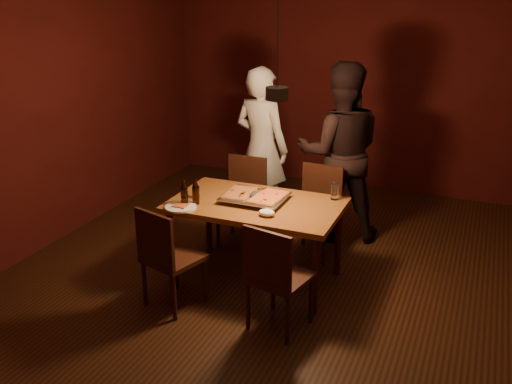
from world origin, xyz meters
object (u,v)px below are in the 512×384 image
at_px(beer_bottle_a, 184,192).
at_px(diner_white, 262,148).
at_px(chair_far_left, 244,192).
at_px(pizza_tray, 255,198).
at_px(pendant_lamp, 277,92).
at_px(diner_dark, 340,153).
at_px(chair_near_right, 274,270).
at_px(plate_slice, 181,207).
at_px(chair_far_right, 318,202).
at_px(dining_table, 256,210).
at_px(chair_near_left, 165,250).
at_px(beer_bottle_b, 196,191).

height_order(beer_bottle_a, diner_white, diner_white).
xyz_separation_m(chair_far_left, pizza_tray, (0.42, -0.70, 0.24)).
height_order(beer_bottle_a, pendant_lamp, pendant_lamp).
bearing_deg(pendant_lamp, diner_dark, 81.24).
height_order(chair_near_right, plate_slice, chair_near_right).
bearing_deg(diner_dark, beer_bottle_a, 37.13).
height_order(chair_far_right, plate_slice, chair_far_right).
relative_size(plate_slice, diner_white, 0.15).
xyz_separation_m(dining_table, pendant_lamp, (0.22, -0.11, 1.08)).
height_order(chair_far_right, beer_bottle_a, beer_bottle_a).
distance_m(beer_bottle_a, diner_dark, 1.80).
xyz_separation_m(dining_table, chair_far_left, (-0.44, 0.74, -0.14)).
xyz_separation_m(chair_far_left, pendant_lamp, (0.67, -0.85, 1.22)).
bearing_deg(chair_far_right, beer_bottle_a, 53.40).
distance_m(chair_far_right, chair_near_left, 1.72).
height_order(dining_table, beer_bottle_b, beer_bottle_b).
relative_size(beer_bottle_a, beer_bottle_b, 1.01).
xyz_separation_m(chair_far_right, pendant_lamp, (-0.13, -0.86, 1.22)).
bearing_deg(plate_slice, diner_white, 86.00).
height_order(chair_far_left, chair_near_right, same).
relative_size(chair_far_right, plate_slice, 1.77).
distance_m(diner_white, pendant_lamp, 1.73).
relative_size(chair_near_left, beer_bottle_b, 2.23).
xyz_separation_m(beer_bottle_a, pendant_lamp, (0.78, 0.19, 0.89)).
bearing_deg(chair_near_right, plate_slice, 171.98).
xyz_separation_m(chair_near_left, beer_bottle_b, (0.01, 0.53, 0.33)).
relative_size(plate_slice, pendant_lamp, 0.25).
relative_size(dining_table, plate_slice, 5.48).
xyz_separation_m(chair_near_right, beer_bottle_b, (-0.93, 0.51, 0.33)).
height_order(diner_white, diner_dark, diner_dark).
xyz_separation_m(dining_table, chair_far_right, (0.35, 0.75, -0.14)).
height_order(chair_far_left, pendant_lamp, pendant_lamp).
distance_m(chair_far_left, diner_white, 0.59).
xyz_separation_m(dining_table, diner_white, (-0.44, 1.22, 0.21)).
relative_size(dining_table, chair_far_left, 3.09).
distance_m(chair_far_left, plate_slice, 1.13).
relative_size(plate_slice, diner_dark, 0.15).
height_order(pizza_tray, diner_dark, diner_dark).
bearing_deg(chair_far_left, chair_far_right, 179.36).
bearing_deg(pendant_lamp, diner_white, 116.64).
distance_m(pizza_tray, beer_bottle_a, 0.63).
relative_size(chair_far_left, chair_near_left, 0.93).
bearing_deg(chair_near_left, chair_far_left, 105.16).
height_order(chair_far_right, diner_dark, diner_dark).
distance_m(chair_far_right, pendant_lamp, 1.50).
bearing_deg(chair_near_right, dining_table, 133.94).
distance_m(chair_near_right, pendant_lamp, 1.39).
distance_m(chair_far_right, pizza_tray, 0.84).
distance_m(chair_far_right, chair_near_right, 1.49).
height_order(chair_far_left, diner_dark, diner_dark).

